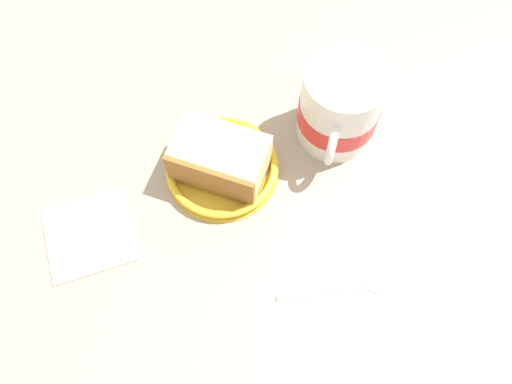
{
  "coord_description": "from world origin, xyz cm",
  "views": [
    {
      "loc": [
        15.72,
        -19.08,
        55.27
      ],
      "look_at": [
        -2.81,
        -4.63,
        3.0
      ],
      "focal_mm": 36.23,
      "sensor_mm": 36.0,
      "label": 1
    }
  ],
  "objects_px": {
    "teaspoon": "(359,288)",
    "folded_napkin": "(89,235)",
    "tea_mug": "(340,107)",
    "small_plate": "(222,167)",
    "cake_slice": "(220,159)"
  },
  "relations": [
    {
      "from": "teaspoon",
      "to": "folded_napkin",
      "type": "relative_size",
      "value": 1.21
    },
    {
      "from": "small_plate",
      "to": "cake_slice",
      "type": "bearing_deg",
      "value": -57.3
    },
    {
      "from": "cake_slice",
      "to": "teaspoon",
      "type": "distance_m",
      "value": 0.21
    },
    {
      "from": "teaspoon",
      "to": "folded_napkin",
      "type": "xyz_separation_m",
      "value": [
        -0.23,
        -0.2,
        -0.0
      ]
    },
    {
      "from": "cake_slice",
      "to": "teaspoon",
      "type": "bearing_deg",
      "value": 9.35
    },
    {
      "from": "cake_slice",
      "to": "folded_napkin",
      "type": "height_order",
      "value": "cake_slice"
    },
    {
      "from": "teaspoon",
      "to": "small_plate",
      "type": "bearing_deg",
      "value": -171.33
    },
    {
      "from": "cake_slice",
      "to": "tea_mug",
      "type": "relative_size",
      "value": 1.13
    },
    {
      "from": "tea_mug",
      "to": "teaspoon",
      "type": "height_order",
      "value": "tea_mug"
    },
    {
      "from": "folded_napkin",
      "to": "cake_slice",
      "type": "bearing_deg",
      "value": 80.34
    },
    {
      "from": "cake_slice",
      "to": "teaspoon",
      "type": "height_order",
      "value": "cake_slice"
    },
    {
      "from": "small_plate",
      "to": "teaspoon",
      "type": "xyz_separation_m",
      "value": [
        0.21,
        0.03,
        -0.01
      ]
    },
    {
      "from": "tea_mug",
      "to": "folded_napkin",
      "type": "distance_m",
      "value": 0.32
    },
    {
      "from": "cake_slice",
      "to": "tea_mug",
      "type": "distance_m",
      "value": 0.15
    },
    {
      "from": "small_plate",
      "to": "cake_slice",
      "type": "relative_size",
      "value": 1.09
    }
  ]
}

